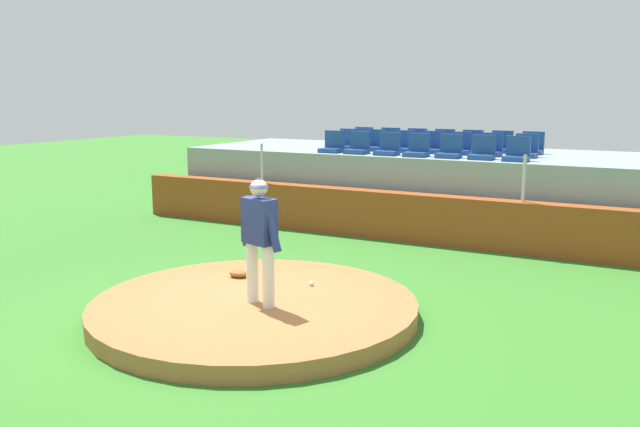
{
  "coord_description": "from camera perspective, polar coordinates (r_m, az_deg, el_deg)",
  "views": [
    {
      "loc": [
        4.9,
        -7.23,
        3.03
      ],
      "look_at": [
        0.0,
        1.91,
        1.13
      ],
      "focal_mm": 36.94,
      "sensor_mm": 36.0,
      "label": 1
    }
  ],
  "objects": [
    {
      "name": "stadium_chair_12",
      "position": [
        14.97,
        14.55,
        5.46
      ],
      "size": [
        0.48,
        0.44,
        0.5
      ],
      "rotation": [
        0.0,
        0.0,
        3.14
      ],
      "color": "navy",
      "rests_on": "bleacher_platform"
    },
    {
      "name": "fielding_glove",
      "position": [
        10.27,
        -7.09,
        -5.2
      ],
      "size": [
        0.32,
        0.22,
        0.11
      ],
      "primitive_type": "ellipsoid",
      "rotation": [
        0.0,
        0.0,
        3.23
      ],
      "color": "brown",
      "rests_on": "pitchers_mound"
    },
    {
      "name": "pitcher",
      "position": [
        8.72,
        -5.26,
        -1.57
      ],
      "size": [
        0.75,
        0.38,
        1.73
      ],
      "rotation": [
        0.0,
        0.0,
        -0.31
      ],
      "color": "silver",
      "rests_on": "pitchers_mound"
    },
    {
      "name": "stadium_chair_5",
      "position": [
        14.15,
        13.91,
        5.22
      ],
      "size": [
        0.48,
        0.44,
        0.5
      ],
      "rotation": [
        0.0,
        0.0,
        3.14
      ],
      "color": "navy",
      "rests_on": "bleacher_platform"
    },
    {
      "name": "fence_post_left",
      "position": [
        15.26,
        -5.06,
        4.38
      ],
      "size": [
        0.06,
        0.06,
        0.9
      ],
      "primitive_type": "cylinder",
      "color": "silver",
      "rests_on": "brick_barrier"
    },
    {
      "name": "stadium_chair_0",
      "position": [
        15.36,
        1.1,
        5.9
      ],
      "size": [
        0.48,
        0.44,
        0.5
      ],
      "rotation": [
        0.0,
        0.0,
        3.14
      ],
      "color": "navy",
      "rests_on": "bleacher_platform"
    },
    {
      "name": "stadium_chair_9",
      "position": [
        15.59,
        7.18,
        5.89
      ],
      "size": [
        0.48,
        0.44,
        0.5
      ],
      "rotation": [
        0.0,
        0.0,
        3.14
      ],
      "color": "navy",
      "rests_on": "bleacher_platform"
    },
    {
      "name": "fence_post_right",
      "position": [
        13.02,
        17.26,
        2.93
      ],
      "size": [
        0.06,
        0.06,
        0.9
      ],
      "primitive_type": "cylinder",
      "color": "silver",
      "rests_on": "brick_barrier"
    },
    {
      "name": "stadium_chair_2",
      "position": [
        14.77,
        5.92,
        5.67
      ],
      "size": [
        0.48,
        0.44,
        0.5
      ],
      "rotation": [
        0.0,
        0.0,
        3.14
      ],
      "color": "navy",
      "rests_on": "bleacher_platform"
    },
    {
      "name": "stadium_chair_10",
      "position": [
        15.4,
        9.7,
        5.77
      ],
      "size": [
        0.48,
        0.44,
        0.5
      ],
      "rotation": [
        0.0,
        0.0,
        3.14
      ],
      "color": "navy",
      "rests_on": "bleacher_platform"
    },
    {
      "name": "stadium_chair_11",
      "position": [
        15.2,
        12.03,
        5.63
      ],
      "size": [
        0.48,
        0.44,
        0.5
      ],
      "rotation": [
        0.0,
        0.0,
        3.14
      ],
      "color": "navy",
      "rests_on": "bleacher_platform"
    },
    {
      "name": "stadium_chair_4",
      "position": [
        14.33,
        11.17,
        5.39
      ],
      "size": [
        0.48,
        0.44,
        0.5
      ],
      "rotation": [
        0.0,
        0.0,
        3.14
      ],
      "color": "navy",
      "rests_on": "bleacher_platform"
    },
    {
      "name": "stadium_chair_20",
      "position": [
        15.72,
        17.9,
        5.51
      ],
      "size": [
        0.48,
        0.44,
        0.5
      ],
      "rotation": [
        0.0,
        0.0,
        3.14
      ],
      "color": "navy",
      "rests_on": "bleacher_platform"
    },
    {
      "name": "brick_barrier",
      "position": [
        13.84,
        6.96,
        -0.24
      ],
      "size": [
        13.23,
        0.4,
        1.0
      ],
      "primitive_type": "cube",
      "color": "#93431C",
      "rests_on": "ground_plane"
    },
    {
      "name": "stadium_chair_6",
      "position": [
        13.97,
        16.69,
        5.02
      ],
      "size": [
        0.48,
        0.44,
        0.5
      ],
      "rotation": [
        0.0,
        0.0,
        3.14
      ],
      "color": "navy",
      "rests_on": "bleacher_platform"
    },
    {
      "name": "bleacher_platform",
      "position": [
        15.99,
        10.07,
        2.34
      ],
      "size": [
        11.89,
        3.91,
        1.68
      ],
      "primitive_type": "cube",
      "color": "#84989C",
      "rests_on": "ground_plane"
    },
    {
      "name": "stadium_chair_3",
      "position": [
        14.5,
        8.44,
        5.53
      ],
      "size": [
        0.48,
        0.44,
        0.5
      ],
      "rotation": [
        0.0,
        0.0,
        3.14
      ],
      "color": "navy",
      "rests_on": "bleacher_platform"
    },
    {
      "name": "pitchers_mound",
      "position": [
        9.21,
        -5.68,
        -8.14
      ],
      "size": [
        4.48,
        4.48,
        0.23
      ],
      "primitive_type": "cylinder",
      "color": "#A7673A",
      "rests_on": "ground_plane"
    },
    {
      "name": "stadium_chair_15",
      "position": [
        16.73,
        5.99,
        6.22
      ],
      "size": [
        0.48,
        0.44,
        0.5
      ],
      "rotation": [
        0.0,
        0.0,
        3.14
      ],
      "color": "navy",
      "rests_on": "bleacher_platform"
    },
    {
      "name": "stadium_chair_8",
      "position": [
        15.91,
        4.67,
        6.03
      ],
      "size": [
        0.48,
        0.44,
        0.5
      ],
      "rotation": [
        0.0,
        0.0,
        3.14
      ],
      "color": "navy",
      "rests_on": "bleacher_platform"
    },
    {
      "name": "stadium_chair_7",
      "position": [
        16.16,
        2.4,
        6.12
      ],
      "size": [
        0.48,
        0.44,
        0.5
      ],
      "rotation": [
        0.0,
        0.0,
        3.14
      ],
      "color": "navy",
      "rests_on": "bleacher_platform"
    },
    {
      "name": "stadium_chair_17",
      "position": [
        16.25,
        10.64,
        5.97
      ],
      "size": [
        0.48,
        0.44,
        0.5
      ],
      "rotation": [
        0.0,
        0.0,
        3.14
      ],
      "color": "navy",
      "rests_on": "bleacher_platform"
    },
    {
      "name": "stadium_chair_19",
      "position": [
        15.87,
        15.42,
        5.68
      ],
      "size": [
        0.48,
        0.44,
        0.5
      ],
      "rotation": [
        0.0,
        0.0,
        3.14
      ],
      "color": "navy",
      "rests_on": "bleacher_platform"
    },
    {
      "name": "stadium_chair_18",
      "position": [
        16.01,
        12.99,
        5.82
      ],
      "size": [
        0.48,
        0.44,
        0.5
      ],
      "rotation": [
        0.0,
        0.0,
        3.14
      ],
      "color": "navy",
      "rests_on": "bleacher_platform"
    },
    {
      "name": "baseball",
      "position": [
        9.76,
        -0.76,
        -6.06
      ],
      "size": [
        0.07,
        0.07,
        0.07
      ],
      "primitive_type": "sphere",
      "color": "white",
      "rests_on": "pitchers_mound"
    },
    {
      "name": "ground_plane",
      "position": [
        9.24,
        -5.67,
        -8.82
      ],
      "size": [
        60.0,
        60.0,
        0.0
      ],
      "primitive_type": "plane",
      "color": "#347627"
    },
    {
      "name": "stadium_chair_16",
      "position": [
        16.46,
        8.3,
        6.1
      ],
      "size": [
        0.48,
        0.44,
        0.5
      ],
      "rotation": [
        0.0,
        0.0,
        3.14
      ],
      "color": "navy",
      "rests_on": "bleacher_platform"
    },
    {
      "name": "stadium_chair_1",
      "position": [
        15.06,
        3.33,
        5.8
      ],
      "size": [
        0.48,
        0.44,
        0.5
      ],
      "rotation": [
        0.0,
        0.0,
        3.14
      ],
      "color": "navy",
      "rests_on": "bleacher_platform"
    },
    {
      "name": "stadium_chair_13",
      "position": [
        14.85,
        17.4,
        5.28
      ],
      "size": [
        0.48,
        0.44,
        0.5
      ],
      "rotation": [
        0.0,
        0.0,
        3.14
      ],
      "color": "navy",
      "rests_on": "bleacher_platform"
    },
    {
      "name": "stadium_chair_14",
      "position": [
        16.98,
        3.69,
        6.31
      ],
      "size": [
        0.48,
        0.44,
        0.5
      ],
      "rotation": [
        0.0,
        0.0,
        3.14
      ],
      "color": "navy",
      "rests_on": "bleacher_platform"
    }
  ]
}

